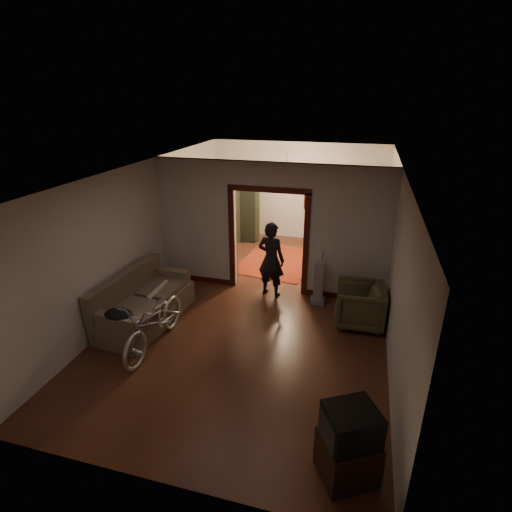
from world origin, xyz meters
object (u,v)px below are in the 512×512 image
at_px(sofa, 145,298).
at_px(desk, 325,235).
at_px(armchair, 359,305).
at_px(person, 271,260).
at_px(locker, 243,209).
at_px(bicycle, 155,321).

relative_size(sofa, desk, 2.13).
distance_m(armchair, person, 2.05).
distance_m(person, locker, 3.56).
height_order(armchair, desk, armchair).
bearing_deg(desk, locker, -162.28).
distance_m(armchair, desk, 4.02).
relative_size(armchair, person, 0.54).
height_order(sofa, armchair, sofa).
xyz_separation_m(person, desk, (0.81, 3.16, -0.45)).
height_order(armchair, locker, locker).
height_order(sofa, desk, sofa).
distance_m(sofa, person, 2.66).
relative_size(armchair, locker, 0.47).
relative_size(bicycle, desk, 1.88).
xyz_separation_m(person, locker, (-1.59, 3.18, 0.12)).
bearing_deg(locker, desk, -19.38).
bearing_deg(desk, bicycle, -94.21).
xyz_separation_m(sofa, desk, (2.85, 4.84, -0.12)).
xyz_separation_m(bicycle, locker, (-0.14, 5.55, 0.45)).
bearing_deg(locker, bicycle, -107.59).
distance_m(sofa, locker, 4.90).
height_order(bicycle, armchair, bicycle).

